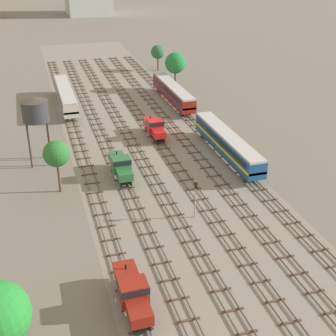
% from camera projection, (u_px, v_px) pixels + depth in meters
% --- Properties ---
extents(ground_plane, '(480.00, 480.00, 0.00)m').
position_uv_depth(ground_plane, '(141.00, 137.00, 84.69)').
color(ground_plane, slate).
extents(ballast_bed, '(26.53, 176.00, 0.01)m').
position_uv_depth(ballast_bed, '(141.00, 137.00, 84.69)').
color(ballast_bed, gray).
rests_on(ballast_bed, ground).
extents(track_far_left, '(2.40, 126.00, 0.29)m').
position_uv_depth(track_far_left, '(78.00, 141.00, 82.57)').
color(track_far_left, '#47382D').
rests_on(track_far_left, ground).
extents(track_left, '(2.40, 126.00, 0.29)m').
position_uv_depth(track_left, '(103.00, 138.00, 83.74)').
color(track_left, '#47382D').
rests_on(track_left, ground).
extents(track_centre_left, '(2.40, 126.00, 0.29)m').
position_uv_depth(track_centre_left, '(128.00, 135.00, 84.90)').
color(track_centre_left, '#47382D').
rests_on(track_centre_left, ground).
extents(track_centre, '(2.40, 126.00, 0.29)m').
position_uv_depth(track_centre, '(152.00, 133.00, 86.07)').
color(track_centre, '#47382D').
rests_on(track_centre, ground).
extents(track_centre_right, '(2.40, 126.00, 0.29)m').
position_uv_depth(track_centre_right, '(175.00, 130.00, 87.24)').
color(track_centre_right, '#47382D').
rests_on(track_centre_right, ground).
extents(track_right, '(2.40, 126.00, 0.29)m').
position_uv_depth(track_right, '(198.00, 128.00, 88.41)').
color(track_right, '#47382D').
rests_on(track_right, ground).
extents(shunter_loco_far_left_nearest, '(2.74, 8.46, 3.10)m').
position_uv_depth(shunter_loco_far_left_nearest, '(132.00, 291.00, 44.55)').
color(shunter_loco_far_left_nearest, maroon).
rests_on(shunter_loco_far_left_nearest, ground).
extents(shunter_loco_left_near, '(2.74, 8.46, 3.10)m').
position_uv_depth(shunter_loco_left_near, '(121.00, 165.00, 69.45)').
color(shunter_loco_left_near, '#286638').
rests_on(shunter_loco_left_near, ground).
extents(passenger_coach_right_mid, '(2.96, 22.00, 3.80)m').
position_uv_depth(passenger_coach_right_mid, '(227.00, 142.00, 75.65)').
color(passenger_coach_right_mid, '#194C8C').
rests_on(passenger_coach_right_mid, ground).
extents(shunter_loco_centre_midfar, '(2.74, 8.46, 3.10)m').
position_uv_depth(shunter_loco_centre_midfar, '(155.00, 127.00, 83.66)').
color(shunter_loco_centre_midfar, red).
rests_on(shunter_loco_centre_midfar, ground).
extents(passenger_coach_right_far, '(2.96, 22.00, 3.80)m').
position_uv_depth(passenger_coach_right_far, '(173.00, 91.00, 101.09)').
color(passenger_coach_right_far, maroon).
rests_on(passenger_coach_right_far, ground).
extents(passenger_coach_far_left_farther, '(2.96, 22.00, 3.80)m').
position_uv_depth(passenger_coach_far_left_farther, '(65.00, 95.00, 98.83)').
color(passenger_coach_far_left_farther, beige).
rests_on(passenger_coach_far_left_farther, ground).
extents(water_tower, '(4.23, 4.23, 10.75)m').
position_uv_depth(water_tower, '(35.00, 110.00, 71.07)').
color(water_tower, '#2D2826').
rests_on(water_tower, ground).
extents(signal_post_nearest, '(0.28, 0.47, 5.23)m').
position_uv_depth(signal_post_nearest, '(195.00, 195.00, 58.65)').
color(signal_post_nearest, gray).
rests_on(signal_post_nearest, ground).
extents(lineside_tree_0, '(4.83, 4.83, 8.80)m').
position_uv_depth(lineside_tree_0, '(175.00, 63.00, 108.37)').
color(lineside_tree_0, '#4C331E').
rests_on(lineside_tree_0, ground).
extents(lineside_tree_1, '(3.71, 3.71, 6.84)m').
position_uv_depth(lineside_tree_1, '(158.00, 52.00, 125.47)').
color(lineside_tree_1, '#4C331E').
rests_on(lineside_tree_1, ground).
extents(lineside_tree_2, '(3.68, 3.68, 7.71)m').
position_uv_depth(lineside_tree_2, '(56.00, 154.00, 63.79)').
color(lineside_tree_2, '#4C331E').
rests_on(lineside_tree_2, ground).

